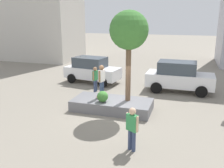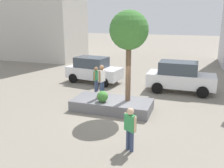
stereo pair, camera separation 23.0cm
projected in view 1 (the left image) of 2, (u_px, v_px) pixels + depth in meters
name	position (u px, v px, depth m)	size (l,w,h in m)	color
ground_plane	(114.00, 111.00, 13.58)	(120.00, 120.00, 0.00)	gray
planter_ledge	(112.00, 105.00, 13.69)	(4.33, 2.02, 0.58)	slate
plaza_tree	(129.00, 31.00, 12.58)	(2.01, 2.01, 4.76)	brown
boxwood_shrub	(103.00, 96.00, 13.22)	(0.60, 0.60, 0.60)	#3D7A33
skateboard	(102.00, 96.00, 14.07)	(0.50, 0.82, 0.07)	brown
skateboarder	(102.00, 78.00, 13.80)	(0.27, 0.59, 1.77)	navy
sedan_parked	(92.00, 70.00, 19.25)	(4.47, 2.47, 1.98)	white
police_car	(179.00, 76.00, 16.89)	(4.49, 2.14, 2.08)	white
passerby_with_bag	(132.00, 126.00, 9.35)	(0.53, 0.40, 1.75)	navy
bystander_watching	(95.00, 77.00, 16.82)	(0.27, 0.58, 1.74)	navy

